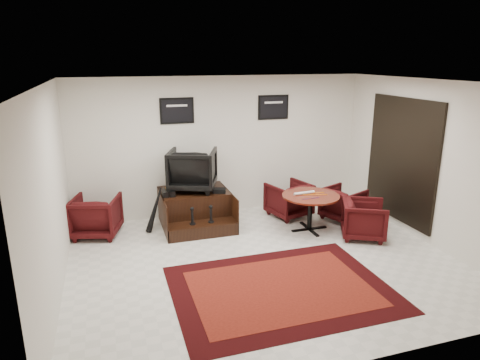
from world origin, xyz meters
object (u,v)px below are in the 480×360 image
shine_chair (193,167)px  meeting_table (311,199)px  shine_podium (195,209)px  table_chair_back (289,198)px  armchair_side (96,214)px  table_chair_corner (364,218)px  table_chair_window (343,202)px

shine_chair → meeting_table: 2.32m
shine_podium → table_chair_back: (1.92, -0.12, 0.08)m
armchair_side → table_chair_back: 3.74m
table_chair_back → table_chair_corner: bearing=105.0°
armchair_side → table_chair_window: size_ratio=1.13×
shine_chair → armchair_side: shine_chair is taller
shine_podium → armchair_side: 1.82m
table_chair_back → table_chair_window: 1.08m
shine_podium → meeting_table: bearing=-25.0°
table_chair_back → table_chair_window: table_chair_back is taller
table_chair_back → table_chair_corner: table_chair_back is taller
armchair_side → table_chair_corner: 4.84m
shine_podium → meeting_table: meeting_table is taller
shine_podium → table_chair_back: 1.92m
shine_podium → shine_chair: shine_chair is taller
meeting_table → shine_podium: bearing=155.0°
shine_chair → table_chair_corner: 3.31m
shine_podium → table_chair_window: bearing=-12.1°
armchair_side → table_chair_back: size_ratio=1.05×
shine_chair → table_chair_corner: bearing=169.8°
table_chair_window → table_chair_back: bearing=39.6°
armchair_side → table_chair_corner: (4.58, -1.56, -0.03)m
table_chair_window → shine_chair: bearing=52.3°
table_chair_back → table_chair_corner: (0.84, -1.41, -0.01)m
table_chair_back → table_chair_window: size_ratio=1.08×
meeting_table → table_chair_back: bearing=95.3°
table_chair_window → table_chair_corner: 0.92m
meeting_table → table_chair_window: bearing=19.2°
meeting_table → armchair_side: bearing=166.0°
meeting_table → table_chair_corner: (0.77, -0.61, -0.23)m
meeting_table → table_chair_corner: bearing=-38.2°
table_chair_back → shine_podium: bearing=-19.3°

